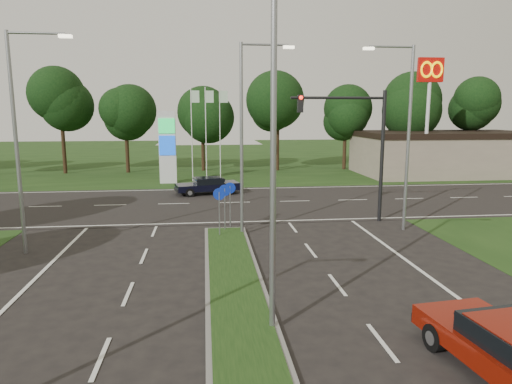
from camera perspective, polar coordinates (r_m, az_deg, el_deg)
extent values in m
cube|color=#193411|center=(60.73, -5.53, 4.27)|extent=(160.00, 50.00, 0.02)
cube|color=black|center=(30.02, -4.53, -1.38)|extent=(160.00, 12.00, 0.02)
cube|color=slate|center=(11.09, -0.74, -21.41)|extent=(2.00, 26.00, 0.12)
cube|color=gray|center=(47.51, 22.53, 4.46)|extent=(16.00, 9.00, 4.00)
cylinder|color=gray|center=(11.64, 2.16, 3.35)|extent=(0.16, 0.16, 9.00)
cylinder|color=gray|center=(21.55, -1.82, 6.32)|extent=(0.16, 0.16, 9.00)
cylinder|color=gray|center=(21.85, 1.14, 17.94)|extent=(2.20, 0.10, 0.10)
cube|color=#FFF2CC|center=(22.00, 4.12, 17.60)|extent=(0.50, 0.22, 0.12)
cylinder|color=gray|center=(20.90, -27.76, 5.10)|extent=(0.16, 0.16, 9.00)
cylinder|color=gray|center=(20.72, -25.80, 17.45)|extent=(2.20, 0.10, 0.10)
cube|color=#FFF2CC|center=(20.39, -22.73, 17.51)|extent=(0.50, 0.22, 0.12)
cylinder|color=gray|center=(23.66, 18.51, 6.13)|extent=(0.16, 0.16, 9.00)
cylinder|color=gray|center=(23.39, 16.56, 17.01)|extent=(2.20, 0.10, 0.10)
cube|color=#FFF2CC|center=(22.99, 13.90, 17.01)|extent=(0.50, 0.22, 0.12)
cylinder|color=black|center=(25.37, 15.47, 4.23)|extent=(0.20, 0.20, 7.00)
cylinder|color=black|center=(24.46, 10.25, 11.51)|extent=(5.00, 0.14, 0.14)
cube|color=black|center=(23.96, 5.55, 10.94)|extent=(0.28, 0.28, 0.90)
sphere|color=#FF190C|center=(23.79, 5.66, 11.67)|extent=(0.20, 0.20, 0.20)
cylinder|color=gray|center=(21.47, -4.59, -2.89)|extent=(0.06, 0.06, 2.20)
cylinder|color=#0C26A5|center=(21.28, -4.63, -0.26)|extent=(0.56, 0.04, 0.56)
cylinder|color=gray|center=(22.46, -3.91, -2.32)|extent=(0.06, 0.06, 2.20)
cylinder|color=#0C26A5|center=(22.27, -3.94, 0.20)|extent=(0.56, 0.04, 0.56)
cylinder|color=gray|center=(23.16, -3.25, -1.94)|extent=(0.06, 0.06, 2.20)
cylinder|color=#0C26A5|center=(22.98, -3.27, 0.50)|extent=(0.56, 0.04, 0.56)
cube|color=silver|center=(38.67, -11.01, 5.46)|extent=(1.40, 0.30, 6.00)
cube|color=#0CA53F|center=(38.40, -11.12, 8.12)|extent=(1.30, 0.08, 1.20)
cube|color=#0C3FBF|center=(38.47, -11.04, 5.74)|extent=(1.30, 0.08, 1.60)
cylinder|color=silver|center=(39.50, -8.03, 7.09)|extent=(0.08, 0.08, 8.00)
cube|color=#B2D8B2|center=(39.47, -7.62, 11.74)|extent=(0.70, 0.02, 1.00)
cylinder|color=silver|center=(39.48, -6.27, 7.12)|extent=(0.08, 0.08, 8.00)
cube|color=#B2D8B2|center=(39.47, -5.84, 11.78)|extent=(0.70, 0.02, 1.00)
cylinder|color=silver|center=(39.50, -4.52, 7.15)|extent=(0.08, 0.08, 8.00)
cube|color=#B2D8B2|center=(39.50, -4.07, 11.80)|extent=(0.70, 0.02, 1.00)
cylinder|color=silver|center=(41.96, 20.61, 8.08)|extent=(0.30, 0.30, 10.00)
cube|color=#BF0C07|center=(42.11, 20.98, 14.07)|extent=(2.20, 0.35, 2.00)
torus|color=#FFC600|center=(41.71, 20.56, 14.14)|extent=(1.06, 0.16, 1.06)
torus|color=#FFC600|center=(42.12, 21.68, 14.02)|extent=(1.06, 0.16, 1.06)
cylinder|color=black|center=(45.59, -5.25, 5.22)|extent=(0.36, 0.36, 4.40)
sphere|color=black|center=(45.46, -5.34, 10.63)|extent=(6.00, 6.00, 6.00)
sphere|color=black|center=(45.29, -4.97, 11.91)|extent=(4.80, 4.80, 4.80)
cylinder|color=black|center=(12.60, 21.34, -16.61)|extent=(0.30, 0.71, 0.68)
cylinder|color=black|center=(13.66, 27.91, -14.99)|extent=(0.30, 0.71, 0.68)
cube|color=black|center=(33.29, -6.11, 0.67)|extent=(4.74, 2.68, 0.46)
cube|color=black|center=(33.24, -5.97, 1.42)|extent=(2.23, 1.91, 0.43)
cube|color=black|center=(33.21, -5.98, 1.79)|extent=(1.87, 1.75, 0.04)
cylinder|color=black|center=(32.27, -8.28, -0.10)|extent=(0.66, 0.32, 0.63)
cylinder|color=black|center=(33.89, -8.76, 0.36)|extent=(0.66, 0.32, 0.63)
cylinder|color=black|center=(32.85, -3.37, 0.16)|extent=(0.66, 0.32, 0.63)
cylinder|color=black|center=(34.44, -4.06, 0.60)|extent=(0.66, 0.32, 0.63)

